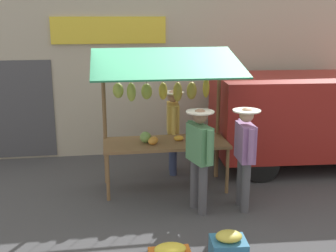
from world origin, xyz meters
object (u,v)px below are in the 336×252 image
Objects in this scene: shopper_with_ponytail at (199,152)px; shopper_in_striped_shirt at (245,150)px; parked_van at (315,113)px; vendor_with_sunhat at (173,125)px; produce_crate_near at (228,248)px; market_stall at (165,104)px.

shopper_in_striped_shirt is at bearing -107.63° from shopper_with_ponytail.
shopper_with_ponytail is at bearing 35.54° from parked_van.
parked_van is at bearing 96.29° from vendor_with_sunhat.
shopper_with_ponytail reaches higher than vendor_with_sunhat.
shopper_in_striped_shirt is at bearing 43.97° from parked_van.
vendor_with_sunhat is 3.32m from produce_crate_near.
produce_crate_near is at bearing 53.04° from parked_van.
market_stall reaches higher than vendor_with_sunhat.
shopper_with_ponytail reaches higher than produce_crate_near.
parked_van is at bearing -130.29° from produce_crate_near.
market_stall is at bearing 49.40° from shopper_in_striped_shirt.
produce_crate_near is at bearing 158.15° from shopper_in_striped_shirt.
market_stall is at bearing 4.22° from shopper_with_ponytail.
parked_van is (-2.96, -0.04, 0.13)m from vendor_with_sunhat.
vendor_with_sunhat is 1.96m from shopper_in_striped_shirt.
market_stall reaches higher than produce_crate_near.
vendor_with_sunhat is 0.37× the size of parked_van.
shopper_in_striped_shirt is at bearing 136.67° from market_stall.
market_stall is 1.48× the size of shopper_with_ponytail.
vendor_with_sunhat is (-0.26, -0.69, -0.56)m from market_stall.
vendor_with_sunhat is at bearing 4.02° from parked_van.
shopper_in_striped_shirt is 1.80m from produce_crate_near.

